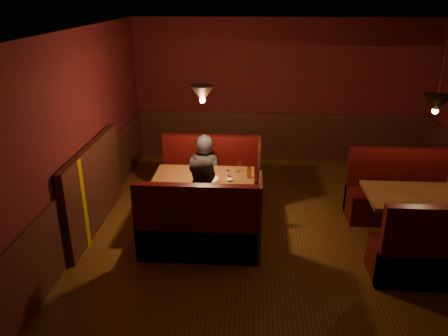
# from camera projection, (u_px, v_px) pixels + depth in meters

# --- Properties ---
(room) EXTENTS (6.02, 7.02, 2.92)m
(room) POSITION_uv_depth(u_px,v_px,m) (274.00, 176.00, 5.86)
(room) COLOR #4F3111
(room) RESTS_ON ground
(main_table) EXTENTS (1.50, 0.91, 1.05)m
(main_table) POSITION_uv_depth(u_px,v_px,m) (205.00, 188.00, 6.54)
(main_table) COLOR brown
(main_table) RESTS_ON ground
(main_bench_far) EXTENTS (1.65, 0.59, 1.12)m
(main_bench_far) POSITION_uv_depth(u_px,v_px,m) (212.00, 181.00, 7.42)
(main_bench_far) COLOR black
(main_bench_far) RESTS_ON ground
(main_bench_near) EXTENTS (1.65, 0.59, 1.12)m
(main_bench_near) POSITION_uv_depth(u_px,v_px,m) (200.00, 232.00, 5.85)
(main_bench_near) COLOR black
(main_bench_near) RESTS_ON ground
(second_table) EXTENTS (1.41, 0.90, 0.79)m
(second_table) POSITION_uv_depth(u_px,v_px,m) (417.00, 208.00, 5.99)
(second_table) COLOR brown
(second_table) RESTS_ON ground
(second_bench_far) EXTENTS (1.55, 0.58, 1.11)m
(second_bench_far) POSITION_uv_depth(u_px,v_px,m) (398.00, 197.00, 6.85)
(second_bench_far) COLOR black
(second_bench_far) RESTS_ON ground
(second_bench_near) EXTENTS (1.55, 0.58, 1.11)m
(second_bench_near) POSITION_uv_depth(u_px,v_px,m) (440.00, 257.00, 5.30)
(second_bench_near) COLOR black
(second_bench_near) RESTS_ON ground
(diner_a) EXTENTS (0.62, 0.43, 1.62)m
(diner_a) POSITION_uv_depth(u_px,v_px,m) (204.00, 162.00, 7.01)
(diner_a) COLOR #292A2F
(diner_a) RESTS_ON ground
(diner_b) EXTENTS (0.95, 0.83, 1.65)m
(diner_b) POSITION_uv_depth(u_px,v_px,m) (205.00, 194.00, 5.85)
(diner_b) COLOR #413631
(diner_b) RESTS_ON ground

